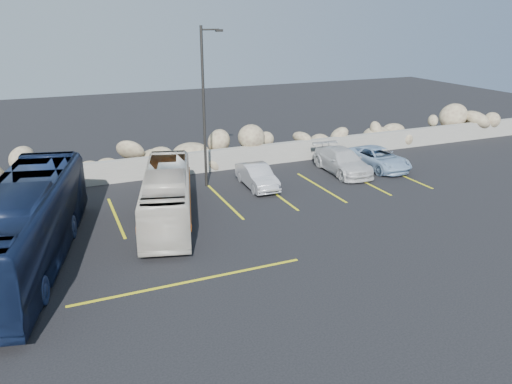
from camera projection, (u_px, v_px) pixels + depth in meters
name	position (u px, v px, depth m)	size (l,w,h in m)	color
ground	(222.00, 278.00, 16.95)	(90.00, 90.00, 0.00)	black
seawall	(148.00, 168.00, 27.15)	(60.00, 0.40, 1.20)	gray
riprap_pile	(143.00, 150.00, 27.96)	(54.00, 2.80, 2.60)	#8C745C
parking_lines	(275.00, 205.00, 23.49)	(18.16, 9.36, 0.01)	yellow
lamppost	(205.00, 104.00, 24.69)	(1.14, 0.18, 8.00)	#2A2826
vintage_bus	(167.00, 195.00, 21.45)	(1.90, 8.13, 2.27)	silver
tour_coach	(23.00, 225.00, 17.43)	(2.54, 10.85, 3.02)	#101B38
car_b	(257.00, 176.00, 25.77)	(1.25, 3.58, 1.18)	#BABABF
car_c	(342.00, 161.00, 28.15)	(1.87, 4.61, 1.34)	silver
car_d	(378.00, 158.00, 28.94)	(2.01, 4.36, 1.21)	#94B3D3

